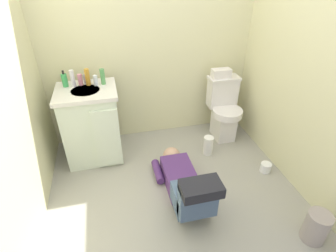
# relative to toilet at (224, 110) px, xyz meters

# --- Properties ---
(ground_plane) EXTENTS (2.84, 3.14, 0.04)m
(ground_plane) POSITION_rel_toilet_xyz_m (-0.83, -0.78, -0.39)
(ground_plane) COLOR #999687
(wall_back) EXTENTS (2.50, 0.08, 2.40)m
(wall_back) POSITION_rel_toilet_xyz_m (-0.83, 0.33, 0.83)
(wall_back) COLOR beige
(wall_back) RESTS_ON ground_plane
(wall_right) EXTENTS (0.08, 2.14, 2.40)m
(wall_right) POSITION_rel_toilet_xyz_m (0.39, -0.78, 0.83)
(wall_right) COLOR beige
(wall_right) RESTS_ON ground_plane
(toilet) EXTENTS (0.36, 0.46, 0.75)m
(toilet) POSITION_rel_toilet_xyz_m (0.00, 0.00, 0.00)
(toilet) COLOR silver
(toilet) RESTS_ON ground_plane
(vanity_cabinet) EXTENTS (0.60, 0.53, 0.82)m
(vanity_cabinet) POSITION_rel_toilet_xyz_m (-1.54, -0.05, 0.05)
(vanity_cabinet) COLOR silver
(vanity_cabinet) RESTS_ON ground_plane
(faucet) EXTENTS (0.02, 0.02, 0.10)m
(faucet) POSITION_rel_toilet_xyz_m (-1.55, 0.10, 0.50)
(faucet) COLOR silver
(faucet) RESTS_ON vanity_cabinet
(person_plumber) EXTENTS (0.39, 1.06, 0.52)m
(person_plumber) POSITION_rel_toilet_xyz_m (-0.75, -0.89, -0.19)
(person_plumber) COLOR #512D6B
(person_plumber) RESTS_ON ground_plane
(tissue_box) EXTENTS (0.22, 0.11, 0.10)m
(tissue_box) POSITION_rel_toilet_xyz_m (-0.04, 0.09, 0.43)
(tissue_box) COLOR silver
(tissue_box) RESTS_ON toilet
(soap_dispenser) EXTENTS (0.06, 0.06, 0.17)m
(soap_dispenser) POSITION_rel_toilet_xyz_m (-1.74, 0.08, 0.52)
(soap_dispenser) COLOR green
(soap_dispenser) RESTS_ON vanity_cabinet
(bottle_white) EXTENTS (0.04, 0.04, 0.17)m
(bottle_white) POSITION_rel_toilet_xyz_m (-1.66, 0.05, 0.54)
(bottle_white) COLOR white
(bottle_white) RESTS_ON vanity_cabinet
(bottle_pink) EXTENTS (0.05, 0.05, 0.11)m
(bottle_pink) POSITION_rel_toilet_xyz_m (-1.59, 0.08, 0.51)
(bottle_pink) COLOR pink
(bottle_pink) RESTS_ON vanity_cabinet
(bottle_amber) EXTENTS (0.05, 0.05, 0.17)m
(bottle_amber) POSITION_rel_toilet_xyz_m (-1.51, 0.06, 0.54)
(bottle_amber) COLOR gold
(bottle_amber) RESTS_ON vanity_cabinet
(bottle_clear) EXTENTS (0.04, 0.04, 0.11)m
(bottle_clear) POSITION_rel_toilet_xyz_m (-1.44, 0.03, 0.51)
(bottle_clear) COLOR silver
(bottle_clear) RESTS_ON vanity_cabinet
(bottle_green) EXTENTS (0.05, 0.05, 0.16)m
(bottle_green) POSITION_rel_toilet_xyz_m (-1.36, 0.05, 0.53)
(bottle_green) COLOR #519753
(bottle_green) RESTS_ON vanity_cabinet
(trash_can) EXTENTS (0.18, 0.18, 0.28)m
(trash_can) POSITION_rel_toilet_xyz_m (0.13, -1.55, -0.23)
(trash_can) COLOR gray
(trash_can) RESTS_ON ground_plane
(paper_towel_roll) EXTENTS (0.11, 0.11, 0.22)m
(paper_towel_roll) POSITION_rel_toilet_xyz_m (-0.30, -0.32, -0.26)
(paper_towel_roll) COLOR white
(paper_towel_roll) RESTS_ON ground_plane
(toilet_paper_roll) EXTENTS (0.11, 0.11, 0.10)m
(toilet_paper_roll) POSITION_rel_toilet_xyz_m (0.19, -0.75, -0.32)
(toilet_paper_roll) COLOR white
(toilet_paper_roll) RESTS_ON ground_plane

